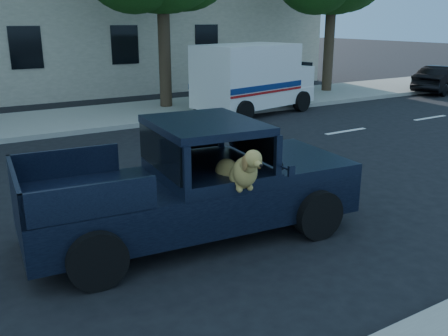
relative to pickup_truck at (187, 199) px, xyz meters
The scene contains 6 objects.
ground 1.04m from the pickup_truck, 118.92° to the left, with size 120.00×120.00×0.00m, color black.
far_sidewalk 9.96m from the pickup_truck, 92.33° to the left, with size 60.00×4.00×0.15m, color gray.
lane_stripes 4.47m from the pickup_truck, 68.90° to the left, with size 21.60×0.14×0.01m, color silver, non-canonical shape.
pickup_truck is the anchor object (origin of this frame).
mail_truck 10.67m from the pickup_truck, 49.53° to the left, with size 4.75×3.04×2.43m.
parked_sedan 18.91m from the pickup_truck, 24.03° to the left, with size 3.70×1.29×1.22m, color black.
Camera 1 is at (-2.93, -7.16, 3.28)m, focal length 40.00 mm.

